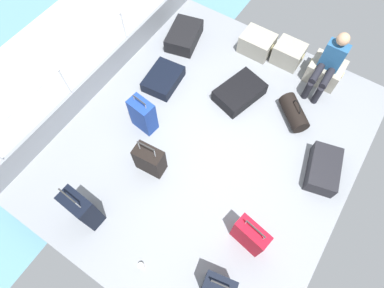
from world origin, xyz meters
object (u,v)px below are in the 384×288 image
Objects in this scene: suitcase_6 at (184,36)px; suitcase_8 at (82,209)px; suitcase_2 at (250,236)px; suitcase_5 at (323,169)px; cargo_crate_1 at (288,54)px; suitcase_3 at (219,287)px; cargo_crate_0 at (257,43)px; cargo_crate_2 at (325,71)px; suitcase_1 at (143,115)px; suitcase_7 at (163,79)px; paper_cup at (141,266)px; suitcase_4 at (150,160)px; suitcase_0 at (239,92)px; duffel_bag at (294,113)px; passenger_seated at (329,63)px.

suitcase_8 reaches higher than suitcase_6.
suitcase_2 reaches higher than suitcase_5.
suitcase_3 reaches higher than cargo_crate_1.
cargo_crate_2 reaches higher than cargo_crate_0.
suitcase_5 is (2.75, 0.80, -0.18)m from suitcase_1.
suitcase_7 is (-2.30, -1.64, -0.08)m from cargo_crate_2.
suitcase_2 is 7.43× the size of paper_cup.
suitcase_2 is 1.01× the size of suitcase_4.
suitcase_0 is 1.96m from suitcase_4.
suitcase_5 is (2.00, -1.65, -0.04)m from cargo_crate_0.
duffel_bag reaches higher than suitcase_0.
suitcase_4 is at bearing 75.04° from suitcase_8.
suitcase_6 is at bearing 129.56° from suitcase_3.
suitcase_8 is (-1.10, -4.17, 0.17)m from cargo_crate_1.
duffel_bag is (-0.09, -1.05, -0.04)m from cargo_crate_2.
cargo_crate_1 is 4.31m from paper_cup.
paper_cup is (-0.67, -3.25, -0.09)m from duffel_bag.
suitcase_5 is 2.97m from paper_cup.
suitcase_6 reaches higher than suitcase_7.
suitcase_0 is 1.83m from suitcase_5.
suitcase_1 is 0.91× the size of suitcase_5.
suitcase_6 is (-2.77, 3.36, -0.17)m from suitcase_3.
suitcase_0 is (0.26, -1.10, -0.06)m from cargo_crate_0.
suitcase_8 is (0.75, -3.55, 0.23)m from suitcase_6.
suitcase_4 is (-0.47, -1.89, 0.14)m from suitcase_0.
cargo_crate_2 is 0.91× the size of duffel_bag.
suitcase_3 is at bearing -68.74° from cargo_crate_0.
suitcase_5 is at bearing 31.19° from suitcase_4.
suitcase_6 is 0.93× the size of suitcase_8.
passenger_seated is at bearing 114.57° from suitcase_5.
suitcase_5 is (0.46, 1.51, -0.17)m from suitcase_2.
suitcase_4 is at bearing -66.93° from suitcase_6.
passenger_seated reaches higher than cargo_crate_1.
cargo_crate_1 is 0.82m from passenger_seated.
suitcase_8 is at bearing -114.38° from passenger_seated.
suitcase_1 is 0.78× the size of suitcase_8.
suitcase_3 is 1.00× the size of suitcase_4.
suitcase_3 reaches higher than suitcase_0.
cargo_crate_0 is at bearing 103.26° from suitcase_0.
cargo_crate_2 is 0.81× the size of suitcase_1.
suitcase_1 is 1.00× the size of suitcase_3.
cargo_crate_0 is at bearing 111.26° from suitcase_3.
cargo_crate_1 is at bearing 75.32° from suitcase_4.
cargo_crate_0 is 0.82× the size of suitcase_2.
cargo_crate_0 is 0.65× the size of suitcase_8.
suitcase_6 is at bearing 101.90° from suitcase_8.
suitcase_3 is 1.06m from paper_cup.
passenger_seated is 3.07m from suitcase_2.
suitcase_8 is at bearing -135.78° from suitcase_5.
suitcase_3 is at bearing -42.74° from suitcase_7.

